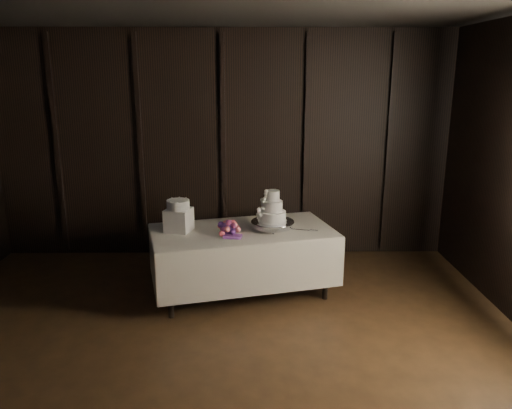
% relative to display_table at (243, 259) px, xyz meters
% --- Properties ---
extents(room, '(6.08, 7.08, 3.08)m').
position_rel_display_table_xyz_m(room, '(-0.27, -2.15, 1.08)').
color(room, black).
rests_on(room, ground).
extents(display_table, '(2.18, 1.50, 0.76)m').
position_rel_display_table_xyz_m(display_table, '(0.00, 0.00, 0.00)').
color(display_table, beige).
rests_on(display_table, ground).
extents(cake_stand, '(0.60, 0.60, 0.09)m').
position_rel_display_table_xyz_m(cake_stand, '(0.33, 0.02, 0.39)').
color(cake_stand, silver).
rests_on(cake_stand, display_table).
extents(wedding_cake, '(0.33, 0.29, 0.35)m').
position_rel_display_table_xyz_m(wedding_cake, '(0.31, 0.01, 0.57)').
color(wedding_cake, white).
rests_on(wedding_cake, cake_stand).
extents(bouquet, '(0.36, 0.44, 0.19)m').
position_rel_display_table_xyz_m(bouquet, '(-0.15, -0.15, 0.41)').
color(bouquet, '#DD4C5A').
rests_on(bouquet, display_table).
extents(box_pedestal, '(0.32, 0.32, 0.25)m').
position_rel_display_table_xyz_m(box_pedestal, '(-0.70, -0.02, 0.47)').
color(box_pedestal, white).
rests_on(box_pedestal, display_table).
extents(small_cake, '(0.31, 0.31, 0.10)m').
position_rel_display_table_xyz_m(small_cake, '(-0.70, -0.02, 0.64)').
color(small_cake, white).
rests_on(small_cake, box_pedestal).
extents(cake_knife, '(0.36, 0.13, 0.01)m').
position_rel_display_table_xyz_m(cake_knife, '(0.60, -0.01, 0.35)').
color(cake_knife, silver).
rests_on(cake_knife, display_table).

